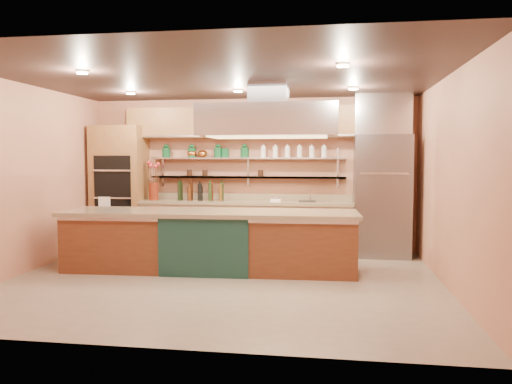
% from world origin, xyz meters
% --- Properties ---
extents(floor, '(6.00, 5.00, 0.02)m').
position_xyz_m(floor, '(0.00, 0.00, -0.01)').
color(floor, gray).
rests_on(floor, ground).
extents(ceiling, '(6.00, 5.00, 0.02)m').
position_xyz_m(ceiling, '(0.00, 0.00, 2.80)').
color(ceiling, black).
rests_on(ceiling, wall_back).
extents(wall_back, '(6.00, 0.04, 2.80)m').
position_xyz_m(wall_back, '(0.00, 2.50, 1.40)').
color(wall_back, '#BB7758').
rests_on(wall_back, floor).
extents(wall_front, '(6.00, 0.04, 2.80)m').
position_xyz_m(wall_front, '(0.00, -2.50, 1.40)').
color(wall_front, '#BB7758').
rests_on(wall_front, floor).
extents(wall_left, '(0.04, 5.00, 2.80)m').
position_xyz_m(wall_left, '(-3.00, 0.00, 1.40)').
color(wall_left, '#BB7758').
rests_on(wall_left, floor).
extents(wall_right, '(0.04, 5.00, 2.80)m').
position_xyz_m(wall_right, '(3.00, 0.00, 1.40)').
color(wall_right, '#BB7758').
rests_on(wall_right, floor).
extents(oven_stack, '(0.95, 0.64, 2.30)m').
position_xyz_m(oven_stack, '(-2.45, 2.18, 1.15)').
color(oven_stack, '#905F34').
rests_on(oven_stack, floor).
extents(refrigerator, '(0.95, 0.72, 2.10)m').
position_xyz_m(refrigerator, '(2.35, 2.14, 1.05)').
color(refrigerator, gray).
rests_on(refrigerator, floor).
extents(back_counter, '(3.84, 0.64, 0.93)m').
position_xyz_m(back_counter, '(-0.05, 2.20, 0.47)').
color(back_counter, tan).
rests_on(back_counter, floor).
extents(wall_shelf_lower, '(3.60, 0.26, 0.03)m').
position_xyz_m(wall_shelf_lower, '(-0.05, 2.37, 1.35)').
color(wall_shelf_lower, silver).
rests_on(wall_shelf_lower, wall_back).
extents(wall_shelf_upper, '(3.60, 0.26, 0.03)m').
position_xyz_m(wall_shelf_upper, '(-0.05, 2.37, 1.70)').
color(wall_shelf_upper, silver).
rests_on(wall_shelf_upper, wall_back).
extents(upper_cabinets, '(4.60, 0.36, 0.55)m').
position_xyz_m(upper_cabinets, '(0.00, 2.32, 2.35)').
color(upper_cabinets, '#905F34').
rests_on(upper_cabinets, wall_back).
extents(range_hood, '(2.00, 1.00, 0.45)m').
position_xyz_m(range_hood, '(0.57, 0.60, 2.25)').
color(range_hood, silver).
rests_on(range_hood, ceiling).
extents(ceiling_downlights, '(4.00, 2.80, 0.02)m').
position_xyz_m(ceiling_downlights, '(0.00, 0.20, 2.77)').
color(ceiling_downlights, '#FFE5A5').
rests_on(ceiling_downlights, ceiling).
extents(island, '(4.39, 1.12, 0.91)m').
position_xyz_m(island, '(-0.33, 0.60, 0.45)').
color(island, brown).
rests_on(island, floor).
extents(flower_vase, '(0.19, 0.19, 0.31)m').
position_xyz_m(flower_vase, '(-1.78, 2.15, 1.09)').
color(flower_vase, maroon).
rests_on(flower_vase, back_counter).
extents(oil_bottle_cluster, '(0.93, 0.55, 0.29)m').
position_xyz_m(oil_bottle_cluster, '(-0.88, 2.15, 1.07)').
color(oil_bottle_cluster, black).
rests_on(oil_bottle_cluster, back_counter).
extents(kitchen_scale, '(0.21, 0.19, 0.10)m').
position_xyz_m(kitchen_scale, '(0.50, 2.15, 0.98)').
color(kitchen_scale, white).
rests_on(kitchen_scale, back_counter).
extents(bar_faucet, '(0.03, 0.03, 0.21)m').
position_xyz_m(bar_faucet, '(1.11, 2.25, 1.04)').
color(bar_faucet, silver).
rests_on(bar_faucet, back_counter).
extents(copper_kettle, '(0.23, 0.23, 0.14)m').
position_xyz_m(copper_kettle, '(-0.90, 2.37, 1.79)').
color(copper_kettle, '#C46E2D').
rests_on(copper_kettle, wall_shelf_upper).
extents(green_canister, '(0.18, 0.18, 0.17)m').
position_xyz_m(green_canister, '(-0.46, 2.37, 1.80)').
color(green_canister, '#0E4220').
rests_on(green_canister, wall_shelf_upper).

